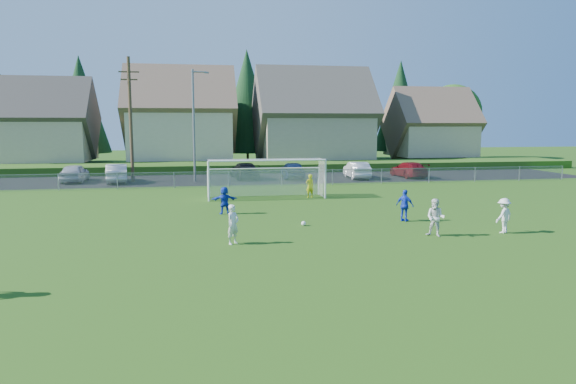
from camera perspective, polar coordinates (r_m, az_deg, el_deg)
name	(u,v)px	position (r m, az deg, el deg)	size (l,w,h in m)	color
ground	(330,264)	(17.49, 4.66, -7.97)	(160.00, 160.00, 0.00)	#193D0C
asphalt_lot	(248,179)	(44.24, -4.44, 1.48)	(60.00, 60.00, 0.00)	black
grass_embankment	(241,167)	(51.64, -5.28, 2.78)	(70.00, 6.00, 0.80)	#1E420F
soccer_ball	(304,223)	(23.78, 1.74, -3.51)	(0.22, 0.22, 0.22)	white
player_white_a	(233,224)	(20.19, -6.13, -3.60)	(0.57, 0.37, 1.56)	silver
player_white_b	(436,218)	(22.30, 16.08, -2.76)	(0.77, 0.60, 1.59)	silver
player_white_c	(504,216)	(24.01, 22.85, -2.43)	(0.98, 0.56, 1.51)	silver
player_blue_a	(405,206)	(25.40, 12.86, -1.47)	(0.90, 0.38, 1.54)	#1433BF
player_blue_b	(225,200)	(26.99, -7.07, -0.92)	(1.34, 0.43, 1.45)	#1433BF
goalkeeper	(310,186)	(32.80, 2.44, 0.68)	(0.55, 0.36, 1.50)	yellow
car_a	(75,173)	(45.06, -22.62, 1.96)	(1.74, 4.32, 1.47)	#B0B2B8
car_b	(117,173)	(43.56, -18.49, 1.99)	(1.58, 4.53, 1.49)	#BBBBBB
car_d	(244,171)	(44.29, -4.86, 2.38)	(1.95, 4.79, 1.39)	black
car_e	(293,170)	(44.18, 0.51, 2.45)	(1.75, 4.35, 1.48)	#15264A
car_f	(357,170)	(44.86, 7.67, 2.43)	(1.52, 4.36, 1.44)	silver
car_g	(409,170)	(46.66, 13.25, 2.44)	(1.90, 4.68, 1.36)	maroon
soccer_goal	(266,172)	(32.76, -2.48, 2.21)	(7.42, 1.90, 2.50)	white
chainlink_fence	(255,178)	(38.74, -3.64, 1.55)	(52.06, 0.06, 1.20)	gray
streetlight	(194,122)	(42.28, -10.37, 7.66)	(1.38, 0.18, 9.00)	slate
utility_pole	(131,118)	(43.59, -17.09, 7.85)	(1.60, 0.26, 10.00)	#473321
houses_row	(252,100)	(59.14, -4.05, 10.11)	(53.90, 11.45, 13.27)	tan
tree_row	(239,106)	(65.28, -5.46, 9.48)	(65.98, 12.36, 13.80)	#382616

